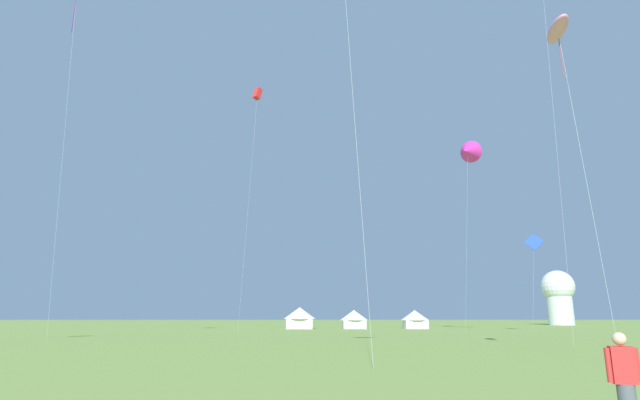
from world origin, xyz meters
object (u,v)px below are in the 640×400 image
Objects in this scene: kite_red_box at (257,95)px; festival_tent_left at (354,318)px; festival_tent_right at (300,317)px; kite_pink_parafoil at (558,30)px; festival_tent_center at (415,318)px; observatory_dome at (559,294)px; kite_magenta_delta at (468,151)px; kite_blue_diamond at (534,243)px; person_spectator at (626,387)px.

festival_tent_left is at bearing 51.59° from kite_red_box.
festival_tent_left is (8.06, 0.00, -0.22)m from festival_tent_right.
kite_pink_parafoil is 3.48× the size of festival_tent_right.
observatory_dome is at bearing 35.90° from festival_tent_center.
observatory_dome is (29.54, 39.31, -16.69)m from kite_magenta_delta.
kite_pink_parafoil is 86.51m from observatory_dome.
kite_pink_parafoil is at bearing -111.81° from kite_blue_diamond.
person_spectator is (-15.00, -51.57, -21.85)m from kite_magenta_delta.
kite_red_box reaches higher than festival_tent_right.
kite_red_box is at bearing -176.08° from kite_blue_diamond.
festival_tent_center is (10.12, 65.96, 0.64)m from person_spectator.
kite_blue_diamond is at bearing 3.92° from kite_red_box.
kite_pink_parafoil is 41.36m from kite_blue_diamond.
kite_blue_diamond is 2.89× the size of festival_tent_left.
kite_red_box is 7.30× the size of festival_tent_left.
kite_red_box is 1.24× the size of kite_magenta_delta.
kite_magenta_delta is at bearing -45.91° from festival_tent_left.
kite_blue_diamond is at bearing 68.19° from kite_pink_parafoil.
kite_pink_parafoil is at bearing -93.15° from festival_tent_center.
festival_tent_left is at bearing 0.00° from festival_tent_right.
kite_magenta_delta is 5.12× the size of festival_tent_right.
person_spectator is 0.16× the size of observatory_dome.
festival_tent_left is at bearing 180.00° from festival_tent_center.
kite_blue_diamond is at bearing -26.03° from festival_tent_right.
kite_blue_diamond reaches higher than festival_tent_right.
observatory_dome reaches higher than festival_tent_right.
kite_magenta_delta is 26.10m from festival_tent_center.
kite_pink_parafoil reaches higher than festival_tent_center.
person_spectator is 0.42× the size of festival_tent_center.
observatory_dome is at bearing 60.69° from kite_blue_diamond.
kite_red_box is 39.43m from kite_blue_diamond.
kite_blue_diamond is 1.11× the size of observatory_dome.
kite_magenta_delta is 33.64m from festival_tent_right.
kite_red_box is 28.14m from kite_magenta_delta.
kite_magenta_delta is 5.88× the size of festival_tent_left.
kite_red_box reaches higher than observatory_dome.
kite_pink_parafoil is 54.55m from festival_tent_center.
festival_tent_left is (-6.17, 52.47, -14.60)m from kite_pink_parafoil.
kite_red_box is 39.46m from festival_tent_center.
observatory_dome reaches higher than festival_tent_center.
kite_pink_parafoil is at bearing -115.74° from observatory_dome.
kite_magenta_delta is 2.26× the size of observatory_dome.
festival_tent_left is (1.06, 65.96, 0.64)m from person_spectator.
festival_tent_left is at bearing 89.08° from person_spectator.
kite_magenta_delta reaches higher than festival_tent_right.
observatory_dome is at bearing 36.29° from kite_red_box.
festival_tent_center is (-4.88, 14.39, -21.22)m from kite_magenta_delta.
kite_magenta_delta is 57.98m from person_spectator.
kite_pink_parafoil is 0.68× the size of kite_magenta_delta.
kite_pink_parafoil reaches higher than festival_tent_left.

